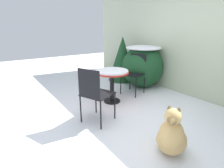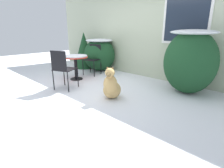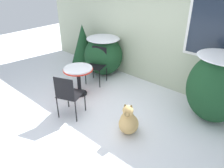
# 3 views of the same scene
# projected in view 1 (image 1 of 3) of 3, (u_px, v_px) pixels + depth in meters

# --- Properties ---
(ground_plane) EXTENTS (16.00, 16.00, 0.00)m
(ground_plane) POSITION_uv_depth(u_px,v_px,m) (123.00, 126.00, 2.94)
(ground_plane) COLOR white
(house_wall) EXTENTS (8.00, 0.10, 2.99)m
(house_wall) POSITION_uv_depth(u_px,v_px,m) (209.00, 31.00, 3.63)
(house_wall) COLOR #B2BC9E
(house_wall) RESTS_ON ground_plane
(shrub_left) EXTENTS (1.13, 1.09, 1.13)m
(shrub_left) POSITION_uv_depth(u_px,v_px,m) (142.00, 65.00, 4.76)
(shrub_left) COLOR #194223
(shrub_left) RESTS_ON ground_plane
(evergreen_bush) EXTENTS (0.85, 0.85, 1.35)m
(evergreen_bush) POSITION_uv_depth(u_px,v_px,m) (122.00, 59.00, 5.37)
(evergreen_bush) COLOR #194223
(evergreen_bush) RESTS_ON ground_plane
(patio_table) EXTENTS (0.72, 0.72, 0.72)m
(patio_table) POSITION_uv_depth(u_px,v_px,m) (112.00, 76.00, 3.74)
(patio_table) COLOR black
(patio_table) RESTS_ON ground_plane
(patio_chair_near_table) EXTENTS (0.58, 0.58, 0.97)m
(patio_chair_near_table) POSITION_uv_depth(u_px,v_px,m) (135.00, 71.00, 4.30)
(patio_chair_near_table) COLOR black
(patio_chair_near_table) RESTS_ON ground_plane
(patio_chair_far_side) EXTENTS (0.60, 0.60, 0.97)m
(patio_chair_far_side) POSITION_uv_depth(u_px,v_px,m) (95.00, 92.00, 2.89)
(patio_chair_far_side) COLOR black
(patio_chair_far_side) RESTS_ON ground_plane
(dog) EXTENTS (0.54, 0.60, 0.72)m
(dog) POSITION_uv_depth(u_px,v_px,m) (171.00, 136.00, 2.20)
(dog) COLOR tan
(dog) RESTS_ON ground_plane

